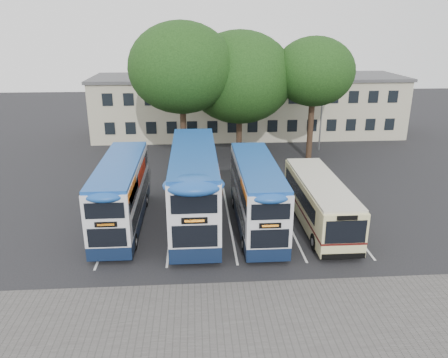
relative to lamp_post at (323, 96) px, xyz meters
The scene contains 12 objects.
ground 21.46m from the lamp_post, 106.72° to the right, with size 120.00×120.00×0.00m, color black.
paving_strip 26.71m from the lamp_post, 107.76° to the right, with size 40.00×6.00×0.01m, color #595654.
bay_lines 18.57m from the lamp_post, 123.08° to the right, with size 14.12×11.00×0.01m.
depot_building 9.43m from the lamp_post, 130.53° to the left, with size 32.40×8.40×6.20m.
lamp_post is the anchor object (origin of this frame).
tree_left 13.58m from the lamp_post, 163.02° to the right, with size 8.44×8.44×11.64m.
tree_mid 8.27m from the lamp_post, 167.15° to the right, with size 9.14×9.14×10.93m.
tree_right 4.17m from the lamp_post, 121.32° to the right, with size 6.72×6.72×10.44m.
bus_dd_left 22.42m from the lamp_post, 136.28° to the right, with size 2.28×9.39×3.91m.
bus_dd_mid 19.47m from the lamp_post, 127.82° to the right, with size 2.64×10.88×4.53m.
bus_dd_right 18.25m from the lamp_post, 117.24° to the right, with size 2.27×9.35×3.89m.
bus_single 16.93m from the lamp_post, 105.74° to the right, with size 2.36×9.27×2.76m.
Camera 1 is at (-5.70, -19.35, 11.29)m, focal length 35.00 mm.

